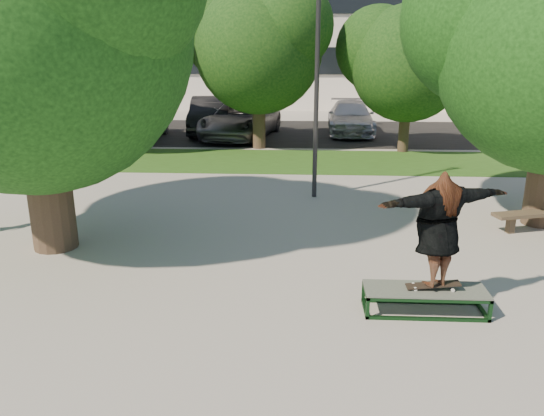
# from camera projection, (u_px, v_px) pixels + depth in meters

# --- Properties ---
(ground) EXTENTS (120.00, 120.00, 0.00)m
(ground) POSITION_uv_depth(u_px,v_px,m) (264.00, 272.00, 9.37)
(ground) COLOR #9D9991
(ground) RESTS_ON ground
(grass_strip) EXTENTS (30.00, 4.00, 0.02)m
(grass_strip) POSITION_uv_depth(u_px,v_px,m) (311.00, 161.00, 18.39)
(grass_strip) COLOR #254614
(grass_strip) RESTS_ON ground
(asphalt_strip) EXTENTS (40.00, 8.00, 0.01)m
(asphalt_strip) POSITION_uv_depth(u_px,v_px,m) (287.00, 132.00, 24.65)
(asphalt_strip) COLOR black
(asphalt_strip) RESTS_ON ground
(tree_left) EXTENTS (6.96, 5.95, 7.12)m
(tree_left) POSITION_uv_depth(u_px,v_px,m) (24.00, 11.00, 9.34)
(tree_left) COLOR #38281E
(tree_left) RESTS_ON ground
(bg_tree_left) EXTENTS (5.28, 4.51, 5.77)m
(bg_tree_left) POSITION_uv_depth(u_px,v_px,m) (103.00, 49.00, 19.19)
(bg_tree_left) COLOR #38281E
(bg_tree_left) RESTS_ON ground
(bg_tree_mid) EXTENTS (5.76, 4.92, 6.24)m
(bg_tree_mid) POSITION_uv_depth(u_px,v_px,m) (257.00, 41.00, 19.79)
(bg_tree_mid) COLOR #38281E
(bg_tree_mid) RESTS_ON ground
(bg_tree_right) EXTENTS (5.04, 4.31, 5.43)m
(bg_tree_right) POSITION_uv_depth(u_px,v_px,m) (407.00, 56.00, 19.18)
(bg_tree_right) COLOR #38281E
(bg_tree_right) RESTS_ON ground
(lamppost) EXTENTS (0.25, 0.15, 6.11)m
(lamppost) POSITION_uv_depth(u_px,v_px,m) (317.00, 75.00, 13.17)
(lamppost) COLOR #2D2D30
(lamppost) RESTS_ON ground
(grind_box) EXTENTS (1.80, 0.60, 0.38)m
(grind_box) POSITION_uv_depth(u_px,v_px,m) (424.00, 300.00, 7.92)
(grind_box) COLOR #113315
(grind_box) RESTS_ON ground
(skater_rig) EXTENTS (2.17, 1.34, 1.80)m
(skater_rig) POSITION_uv_depth(u_px,v_px,m) (438.00, 229.00, 7.58)
(skater_rig) COLOR white
(skater_rig) RESTS_ON grind_box
(car_silver_a) EXTENTS (1.76, 4.24, 1.43)m
(car_silver_a) POSITION_uv_depth(u_px,v_px,m) (141.00, 122.00, 22.87)
(car_silver_a) COLOR #A5A6AA
(car_silver_a) RESTS_ON asphalt_strip
(car_dark) EXTENTS (2.16, 5.09, 1.63)m
(car_dark) POSITION_uv_depth(u_px,v_px,m) (211.00, 115.00, 24.25)
(car_dark) COLOR black
(car_dark) RESTS_ON asphalt_strip
(car_grey) EXTENTS (3.52, 5.96, 1.55)m
(car_grey) POSITION_uv_depth(u_px,v_px,m) (240.00, 120.00, 23.06)
(car_grey) COLOR #5F5E63
(car_grey) RESTS_ON asphalt_strip
(car_silver_b) EXTENTS (2.16, 5.00, 1.43)m
(car_silver_b) POSITION_uv_depth(u_px,v_px,m) (350.00, 117.00, 24.27)
(car_silver_b) COLOR silver
(car_silver_b) RESTS_ON asphalt_strip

